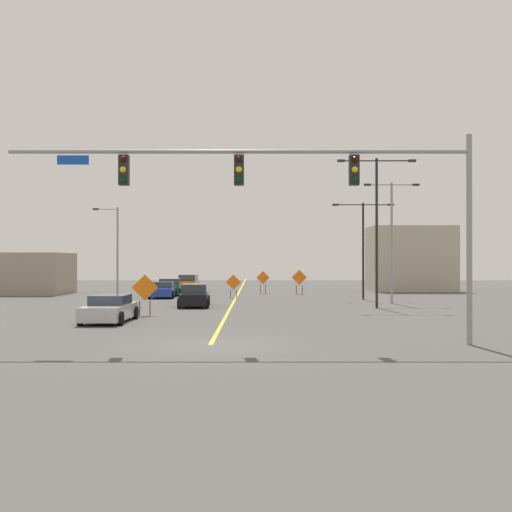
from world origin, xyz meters
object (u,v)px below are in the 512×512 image
(street_lamp_near_left, at_px, (366,240))
(construction_sign_median_near, at_px, (266,279))
(street_lamp_mid_right, at_px, (379,219))
(construction_sign_right_lane, at_px, (236,283))
(street_lamp_near_right, at_px, (118,247))
(car_green_mid, at_px, (173,287))
(car_silver_distant, at_px, (112,309))
(construction_sign_left_lane, at_px, (302,279))
(street_lamp_far_right, at_px, (394,232))
(traffic_signal_assembly, at_px, (304,184))
(car_black_passing, at_px, (197,296))
(car_blue_near, at_px, (166,290))
(construction_sign_left_shoulder, at_px, (148,289))
(car_orange_approaching, at_px, (191,283))

(street_lamp_near_left, height_order, construction_sign_median_near, street_lamp_near_left)
(street_lamp_mid_right, height_order, construction_sign_right_lane, street_lamp_mid_right)
(street_lamp_near_right, distance_m, car_green_mid, 5.84)
(street_lamp_near_right, bearing_deg, street_lamp_near_left, -10.37)
(street_lamp_near_left, relative_size, car_silver_distant, 1.60)
(street_lamp_near_right, bearing_deg, construction_sign_left_lane, 14.96)
(street_lamp_far_right, distance_m, street_lamp_mid_right, 4.53)
(construction_sign_median_near, bearing_deg, traffic_signal_assembly, -88.40)
(construction_sign_left_lane, bearing_deg, street_lamp_far_right, -65.26)
(construction_sign_left_lane, xyz_separation_m, construction_sign_right_lane, (-5.52, -5.31, -0.21))
(car_black_passing, bearing_deg, street_lamp_mid_right, -6.99)
(street_lamp_mid_right, xyz_separation_m, car_silver_distant, (-14.36, -8.52, -4.86))
(construction_sign_median_near, distance_m, car_blue_near, 10.37)
(car_blue_near, distance_m, car_silver_distant, 19.11)
(traffic_signal_assembly, height_order, construction_sign_right_lane, traffic_signal_assembly)
(construction_sign_median_near, bearing_deg, street_lamp_mid_right, -68.61)
(construction_sign_median_near, height_order, car_green_mid, construction_sign_median_near)
(car_silver_distant, bearing_deg, construction_sign_left_shoulder, 73.51)
(construction_sign_median_near, bearing_deg, construction_sign_left_shoulder, -106.37)
(traffic_signal_assembly, distance_m, car_orange_approaching, 40.65)
(car_green_mid, xyz_separation_m, car_silver_distant, (0.29, -22.98, -0.05))
(street_lamp_near_left, bearing_deg, traffic_signal_assembly, -104.46)
(street_lamp_far_right, bearing_deg, construction_sign_right_lane, 149.30)
(construction_sign_median_near, height_order, construction_sign_right_lane, construction_sign_median_near)
(car_green_mid, bearing_deg, construction_sign_left_lane, 7.69)
(street_lamp_mid_right, height_order, car_silver_distant, street_lamp_mid_right)
(street_lamp_mid_right, bearing_deg, street_lamp_far_right, 66.22)
(street_lamp_mid_right, distance_m, car_green_mid, 21.13)
(street_lamp_far_right, distance_m, construction_sign_left_lane, 13.49)
(construction_sign_median_near, relative_size, car_blue_near, 0.51)
(street_lamp_far_right, relative_size, construction_sign_right_lane, 4.51)
(traffic_signal_assembly, relative_size, street_lamp_near_left, 2.23)
(street_lamp_near_left, bearing_deg, car_orange_approaching, 135.18)
(street_lamp_near_right, height_order, car_orange_approaching, street_lamp_near_right)
(construction_sign_median_near, distance_m, car_silver_distant, 26.90)
(construction_sign_left_lane, bearing_deg, car_black_passing, -117.78)
(street_lamp_near_left, bearing_deg, car_silver_distant, -131.51)
(street_lamp_far_right, xyz_separation_m, car_green_mid, (-16.46, 10.34, -4.22))
(street_lamp_far_right, xyz_separation_m, street_lamp_mid_right, (-1.81, -4.11, 0.59))
(construction_sign_right_lane, bearing_deg, car_orange_approaching, 111.63)
(construction_sign_median_near, distance_m, construction_sign_right_lane, 7.07)
(street_lamp_far_right, bearing_deg, car_black_passing, -168.25)
(construction_sign_left_shoulder, relative_size, car_silver_distant, 0.48)
(street_lamp_mid_right, bearing_deg, car_green_mid, 135.38)
(street_lamp_near_right, distance_m, car_orange_approaching, 12.42)
(car_silver_distant, bearing_deg, construction_sign_left_lane, 66.34)
(car_orange_approaching, xyz_separation_m, car_black_passing, (2.74, -21.56, -0.05))
(street_lamp_near_right, height_order, street_lamp_far_right, street_lamp_far_right)
(street_lamp_far_right, bearing_deg, car_silver_distant, -142.00)
(traffic_signal_assembly, xyz_separation_m, construction_sign_right_lane, (-3.33, 27.19, -4.46))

